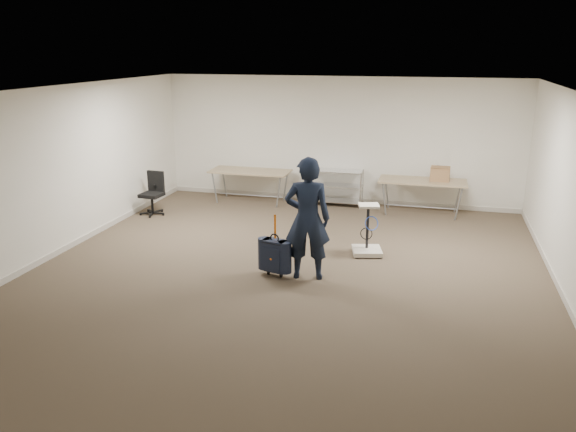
# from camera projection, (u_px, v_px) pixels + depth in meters

# --- Properties ---
(ground) EXTENTS (9.00, 9.00, 0.00)m
(ground) POSITION_uv_depth(u_px,v_px,m) (286.00, 275.00, 8.74)
(ground) COLOR brown
(ground) RESTS_ON ground
(room_shell) EXTENTS (8.00, 9.00, 9.00)m
(room_shell) POSITION_uv_depth(u_px,v_px,m) (306.00, 243.00, 10.01)
(room_shell) COLOR silver
(room_shell) RESTS_ON ground
(folding_table_left) EXTENTS (1.80, 0.75, 0.73)m
(folding_table_left) POSITION_uv_depth(u_px,v_px,m) (250.00, 173.00, 12.67)
(folding_table_left) COLOR #A08662
(folding_table_left) RESTS_ON ground
(folding_table_right) EXTENTS (1.80, 0.75, 0.73)m
(folding_table_right) POSITION_uv_depth(u_px,v_px,m) (422.00, 183.00, 11.74)
(folding_table_right) COLOR #A08662
(folding_table_right) RESTS_ON ground
(wire_shelf) EXTENTS (1.22, 0.47, 0.80)m
(wire_shelf) POSITION_uv_depth(u_px,v_px,m) (335.00, 185.00, 12.50)
(wire_shelf) COLOR silver
(wire_shelf) RESTS_ON ground
(person) EXTENTS (0.76, 0.57, 1.89)m
(person) POSITION_uv_depth(u_px,v_px,m) (307.00, 219.00, 8.37)
(person) COLOR black
(person) RESTS_ON ground
(suitcase) EXTENTS (0.40, 0.29, 0.99)m
(suitcase) POSITION_uv_depth(u_px,v_px,m) (275.00, 256.00, 8.60)
(suitcase) COLOR black
(suitcase) RESTS_ON ground
(office_chair) EXTENTS (0.54, 0.54, 0.90)m
(office_chair) POSITION_uv_depth(u_px,v_px,m) (153.00, 201.00, 11.84)
(office_chair) COLOR black
(office_chair) RESTS_ON ground
(equipment_cart) EXTENTS (0.58, 0.58, 0.88)m
(equipment_cart) POSITION_uv_depth(u_px,v_px,m) (367.00, 241.00, 9.54)
(equipment_cart) COLOR beige
(equipment_cart) RESTS_ON ground
(cardboard_box) EXTENTS (0.40, 0.31, 0.29)m
(cardboard_box) POSITION_uv_depth(u_px,v_px,m) (440.00, 174.00, 11.65)
(cardboard_box) COLOR #997547
(cardboard_box) RESTS_ON folding_table_right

